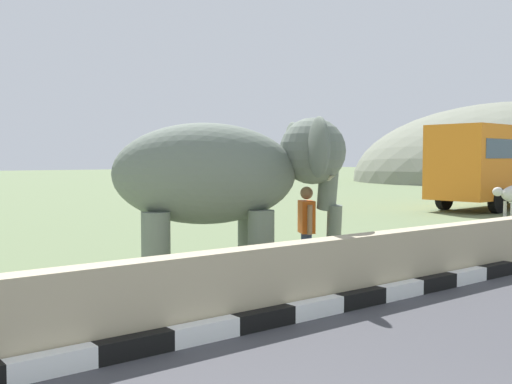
# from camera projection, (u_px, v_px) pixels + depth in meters

# --- Properties ---
(striped_curb) EXTENTS (16.20, 0.20, 0.24)m
(striped_curb) POSITION_uv_depth(u_px,v_px,m) (94.00, 355.00, 6.22)
(striped_curb) COLOR white
(striped_curb) RESTS_ON ground_plane
(barrier_parapet) EXTENTS (28.00, 0.36, 1.00)m
(barrier_parapet) POSITION_uv_depth(u_px,v_px,m) (255.00, 285.00, 7.88)
(barrier_parapet) COLOR tan
(barrier_parapet) RESTS_ON ground_plane
(elephant) EXTENTS (4.01, 3.30, 2.87)m
(elephant) POSITION_uv_depth(u_px,v_px,m) (227.00, 176.00, 10.16)
(elephant) COLOR slate
(elephant) RESTS_ON ground_plane
(person_handler) EXTENTS (0.41, 0.59, 1.66)m
(person_handler) POSITION_uv_depth(u_px,v_px,m) (306.00, 227.00, 10.81)
(person_handler) COLOR navy
(person_handler) RESTS_ON ground_plane
(bus_orange) EXTENTS (8.63, 3.09, 3.50)m
(bus_orange) POSITION_uv_depth(u_px,v_px,m) (502.00, 160.00, 26.17)
(bus_orange) COLOR orange
(bus_orange) RESTS_ON ground_plane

